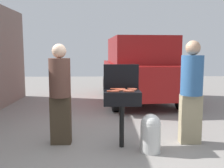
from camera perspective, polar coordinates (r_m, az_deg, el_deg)
The scene contains 20 objects.
ground_plane at distance 4.33m, azimuth -0.53°, elevation -14.22°, with size 24.00×24.00×0.00m, color gray.
bbq_grill at distance 4.17m, azimuth 2.23°, elevation -3.49°, with size 0.60×0.44×0.95m.
grill_lid_open at distance 4.34m, azimuth 2.07°, elevation 1.68°, with size 0.60×0.05×0.42m, color black.
hot_dog_0 at distance 4.03m, azimuth 3.52°, elevation -1.59°, with size 0.03×0.03×0.13m, color #C6593D.
hot_dog_1 at distance 4.12m, azimuth 2.62°, elevation -1.39°, with size 0.03×0.03×0.13m, color #C6593D.
hot_dog_2 at distance 4.25m, azimuth 2.11°, elevation -1.12°, with size 0.03×0.03×0.13m, color #B74C33.
hot_dog_3 at distance 4.01m, azimuth 4.12°, elevation -1.65°, with size 0.03×0.03×0.13m, color #C6593D.
hot_dog_4 at distance 3.99m, azimuth 0.63°, elevation -1.68°, with size 0.03×0.03×0.13m, color #B74C33.
hot_dog_5 at distance 4.17m, azimuth 4.54°, elevation -1.31°, with size 0.03×0.03×0.13m, color #C6593D.
hot_dog_6 at distance 4.16m, azimuth 1.65°, elevation -1.29°, with size 0.03×0.03×0.13m, color #AD4228.
hot_dog_7 at distance 4.07m, azimuth 1.00°, elevation -1.49°, with size 0.03×0.03×0.13m, color #AD4228.
hot_dog_8 at distance 4.25m, azimuth 0.47°, elevation -1.12°, with size 0.03×0.03×0.13m, color #AD4228.
hot_dog_9 at distance 4.23m, azimuth 4.79°, elevation -1.18°, with size 0.03×0.03×0.13m, color #B74C33.
hot_dog_10 at distance 4.20m, azimuth 2.06°, elevation -1.22°, with size 0.03×0.03×0.13m, color #B74C33.
hot_dog_11 at distance 4.01m, azimuth -0.22°, elevation -1.62°, with size 0.03×0.03×0.13m, color #B74C33.
hot_dog_12 at distance 4.29m, azimuth 4.34°, elevation -1.05°, with size 0.03×0.03×0.13m, color #C6593D.
propane_tank at distance 4.12m, azimuth 8.66°, elevation -10.70°, with size 0.32×0.32×0.62m.
person_left at distance 4.39m, azimuth -11.59°, elevation -1.44°, with size 0.36×0.36×1.72m.
person_right at distance 4.54m, azimuth 17.42°, elevation -0.97°, with size 0.37×0.37×1.77m.
parked_minivan at distance 8.26m, azimuth 5.96°, elevation 3.39°, with size 2.32×4.54×2.02m.
Camera 1 is at (-0.07, -4.03, 1.60)m, focal length 40.68 mm.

